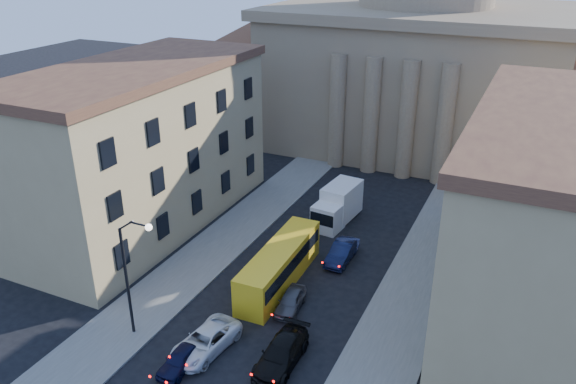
# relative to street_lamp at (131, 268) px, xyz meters

# --- Properties ---
(sidewalk_left) EXTENTS (5.00, 60.00, 0.15)m
(sidewalk_left) POSITION_rel_street_lamp_xyz_m (-1.53, 10.00, -5.21)
(sidewalk_left) COLOR #615E58
(sidewalk_left) RESTS_ON ground
(sidewalk_right) EXTENTS (5.00, 60.00, 0.15)m
(sidewalk_right) POSITION_rel_street_lamp_xyz_m (15.47, 10.00, -5.21)
(sidewalk_right) COLOR #615E58
(sidewalk_right) RESTS_ON ground
(church) EXTENTS (68.02, 28.76, 36.60)m
(church) POSITION_rel_street_lamp_xyz_m (6.97, 47.47, 6.59)
(church) COLOR #81694F
(church) RESTS_ON ground
(building_left) EXTENTS (11.60, 26.60, 14.70)m
(building_left) POSITION_rel_street_lamp_xyz_m (-10.03, 14.00, 2.14)
(building_left) COLOR tan
(building_left) RESTS_ON ground
(building_right) EXTENTS (11.60, 26.60, 14.70)m
(building_right) POSITION_rel_street_lamp_xyz_m (23.97, 14.00, 2.14)
(building_right) COLOR tan
(building_right) RESTS_ON ground
(street_lamp) EXTENTS (2.62, 0.44, 8.83)m
(street_lamp) POSITION_rel_street_lamp_xyz_m (0.00, 0.00, 0.00)
(street_lamp) COLOR black
(street_lamp) RESTS_ON ground
(car_left_near) EXTENTS (1.53, 3.77, 1.28)m
(car_left_near) POSITION_rel_street_lamp_xyz_m (4.31, -1.45, -4.64)
(car_left_near) COLOR black
(car_left_near) RESTS_ON ground
(car_left_mid) EXTENTS (3.08, 5.59, 1.48)m
(car_left_mid) POSITION_rel_street_lamp_xyz_m (4.86, 0.56, -4.54)
(car_left_mid) COLOR white
(car_left_mid) RESTS_ON ground
(car_right_mid) EXTENTS (2.32, 5.42, 1.56)m
(car_right_mid) POSITION_rel_street_lamp_xyz_m (9.82, 1.52, -4.51)
(car_right_mid) COLOR black
(car_right_mid) RESTS_ON ground
(car_right_far) EXTENTS (1.97, 4.00, 1.31)m
(car_right_far) POSITION_rel_street_lamp_xyz_m (7.96, 6.97, -4.63)
(car_right_far) COLOR #4D4C51
(car_right_far) RESTS_ON ground
(car_right_distant) EXTENTS (1.63, 4.61, 1.52)m
(car_right_distant) POSITION_rel_street_lamp_xyz_m (9.00, 14.82, -4.53)
(car_right_distant) COLOR #0E1433
(car_right_distant) RESTS_ON ground
(city_bus) EXTENTS (2.72, 10.80, 3.03)m
(city_bus) POSITION_rel_street_lamp_xyz_m (5.76, 9.70, -3.66)
(city_bus) COLOR yellow
(city_bus) RESTS_ON ground
(box_truck) EXTENTS (3.07, 6.47, 3.44)m
(box_truck) POSITION_rel_street_lamp_xyz_m (6.18, 21.33, -3.66)
(box_truck) COLOR silver
(box_truck) RESTS_ON ground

